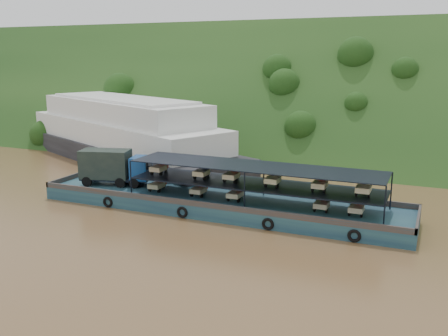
% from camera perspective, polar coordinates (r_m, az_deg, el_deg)
% --- Properties ---
extents(ground, '(160.00, 160.00, 0.00)m').
position_cam_1_polar(ground, '(47.08, 0.78, -4.75)').
color(ground, brown).
rests_on(ground, ground).
extents(hillside, '(140.00, 39.60, 39.60)m').
position_cam_1_polar(hillside, '(80.61, 10.72, 2.36)').
color(hillside, '#153513').
rests_on(hillside, ground).
extents(cargo_barge, '(35.00, 7.18, 4.80)m').
position_cam_1_polar(cargo_barge, '(47.07, -1.90, -3.25)').
color(cargo_barge, '#132A43').
rests_on(cargo_barge, ground).
extents(passenger_ferry, '(43.28, 27.65, 8.66)m').
position_cam_1_polar(passenger_ferry, '(70.28, -11.50, 3.94)').
color(passenger_ferry, black).
rests_on(passenger_ferry, ground).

